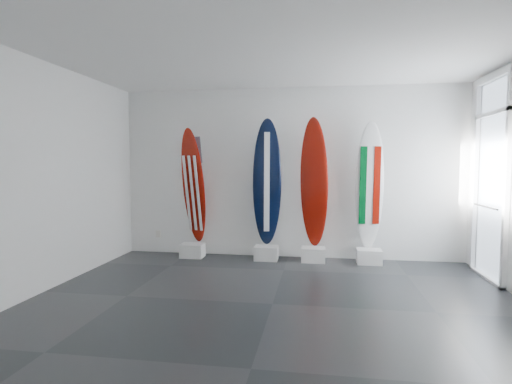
% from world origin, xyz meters
% --- Properties ---
extents(floor, '(6.00, 6.00, 0.00)m').
position_xyz_m(floor, '(0.00, 0.00, 0.00)').
color(floor, black).
rests_on(floor, ground).
extents(ceiling, '(6.00, 6.00, 0.00)m').
position_xyz_m(ceiling, '(0.00, 0.00, 3.00)').
color(ceiling, white).
rests_on(ceiling, wall_back).
extents(wall_back, '(6.00, 0.00, 6.00)m').
position_xyz_m(wall_back, '(0.00, 2.50, 1.50)').
color(wall_back, white).
rests_on(wall_back, ground).
extents(wall_front, '(6.00, 0.00, 6.00)m').
position_xyz_m(wall_front, '(0.00, -2.50, 1.50)').
color(wall_front, white).
rests_on(wall_front, ground).
extents(wall_left, '(0.00, 5.00, 5.00)m').
position_xyz_m(wall_left, '(-3.00, 0.00, 1.50)').
color(wall_left, white).
rests_on(wall_left, ground).
extents(display_block_usa, '(0.40, 0.30, 0.24)m').
position_xyz_m(display_block_usa, '(-1.69, 2.18, 0.12)').
color(display_block_usa, white).
rests_on(display_block_usa, floor).
extents(surfboard_usa, '(0.57, 0.51, 2.06)m').
position_xyz_m(surfboard_usa, '(-1.69, 2.28, 1.27)').
color(surfboard_usa, maroon).
rests_on(surfboard_usa, display_block_usa).
extents(display_block_navy, '(0.40, 0.30, 0.24)m').
position_xyz_m(display_block_navy, '(-0.36, 2.18, 0.12)').
color(display_block_navy, white).
rests_on(display_block_navy, floor).
extents(surfboard_navy, '(0.53, 0.33, 2.21)m').
position_xyz_m(surfboard_navy, '(-0.36, 2.28, 1.34)').
color(surfboard_navy, black).
rests_on(surfboard_navy, display_block_navy).
extents(display_block_swiss, '(0.40, 0.30, 0.24)m').
position_xyz_m(display_block_swiss, '(0.45, 2.18, 0.12)').
color(display_block_swiss, white).
rests_on(display_block_swiss, floor).
extents(surfboard_swiss, '(0.54, 0.37, 2.22)m').
position_xyz_m(surfboard_swiss, '(0.45, 2.28, 1.35)').
color(surfboard_swiss, maroon).
rests_on(surfboard_swiss, display_block_swiss).
extents(display_block_italy, '(0.40, 0.30, 0.24)m').
position_xyz_m(display_block_italy, '(1.37, 2.18, 0.12)').
color(display_block_italy, white).
rests_on(display_block_italy, floor).
extents(surfboard_italy, '(0.50, 0.24, 2.13)m').
position_xyz_m(surfboard_italy, '(1.37, 2.28, 1.30)').
color(surfboard_italy, silver).
rests_on(surfboard_italy, display_block_italy).
extents(wall_outlet, '(0.09, 0.02, 0.13)m').
position_xyz_m(wall_outlet, '(-2.45, 2.48, 0.35)').
color(wall_outlet, silver).
rests_on(wall_outlet, wall_back).
extents(glass_door, '(0.12, 1.16, 2.85)m').
position_xyz_m(glass_door, '(2.97, 1.55, 1.43)').
color(glass_door, white).
rests_on(glass_door, floor).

